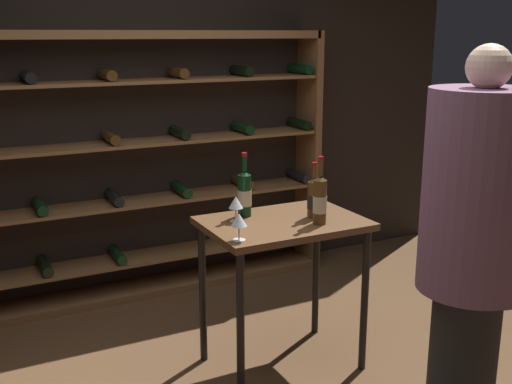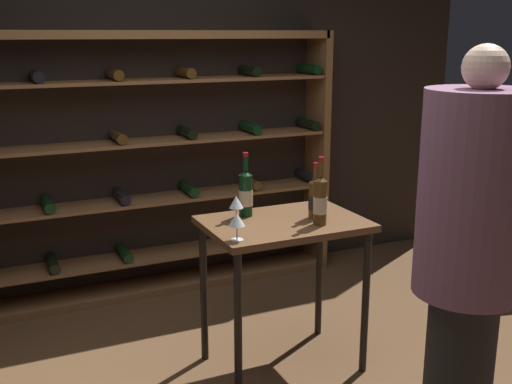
{
  "view_description": "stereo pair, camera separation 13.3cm",
  "coord_description": "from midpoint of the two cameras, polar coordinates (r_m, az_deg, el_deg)",
  "views": [
    {
      "loc": [
        -1.34,
        -2.71,
        1.98
      ],
      "look_at": [
        0.18,
        0.29,
        1.12
      ],
      "focal_mm": 43.65,
      "sensor_mm": 36.0,
      "label": 1
    },
    {
      "loc": [
        -1.22,
        -2.76,
        1.98
      ],
      "look_at": [
        0.18,
        0.29,
        1.12
      ],
      "focal_mm": 43.65,
      "sensor_mm": 36.0,
      "label": 2
    }
  ],
  "objects": [
    {
      "name": "back_wall",
      "position": [
        4.89,
        -9.45,
        8.06
      ],
      "size": [
        5.79,
        0.1,
        2.91
      ],
      "primitive_type": "cube",
      "color": "black",
      "rests_on": "ground"
    },
    {
      "name": "wine_rack",
      "position": [
        4.77,
        -8.43,
        2.33
      ],
      "size": [
        2.9,
        0.32,
        2.0
      ],
      "color": "brown",
      "rests_on": "ground"
    },
    {
      "name": "tasting_table",
      "position": [
        3.64,
        3.61,
        -4.52
      ],
      "size": [
        0.91,
        0.63,
        0.92
      ],
      "color": "brown",
      "rests_on": "ground"
    },
    {
      "name": "person_bystander_dark_jacket",
      "position": [
        2.95,
        20.24,
        -4.49
      ],
      "size": [
        0.48,
        0.48,
        1.94
      ],
      "rotation": [
        0.0,
        0.0,
        2.64
      ],
      "color": "black",
      "rests_on": "ground"
    },
    {
      "name": "wine_bottle_gold_foil",
      "position": [
        3.51,
        6.99,
        -0.76
      ],
      "size": [
        0.08,
        0.08,
        0.39
      ],
      "color": "#4C3314",
      "rests_on": "tasting_table"
    },
    {
      "name": "wine_bottle_red_label",
      "position": [
        3.65,
        0.09,
        -0.11
      ],
      "size": [
        0.08,
        0.08,
        0.38
      ],
      "color": "black",
      "rests_on": "tasting_table"
    },
    {
      "name": "wine_bottle_amber_reserve",
      "position": [
        3.64,
        6.47,
        -0.56
      ],
      "size": [
        0.08,
        0.08,
        0.33
      ],
      "color": "#4C3314",
      "rests_on": "tasting_table"
    },
    {
      "name": "wine_glass_stemmed_center",
      "position": [
        3.23,
        -0.58,
        -2.66
      ],
      "size": [
        0.08,
        0.08,
        0.15
      ],
      "color": "silver",
      "rests_on": "tasting_table"
    },
    {
      "name": "wine_glass_stemmed_left",
      "position": [
        3.55,
        -0.75,
        -1.03
      ],
      "size": [
        0.08,
        0.08,
        0.15
      ],
      "color": "silver",
      "rests_on": "tasting_table"
    }
  ]
}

